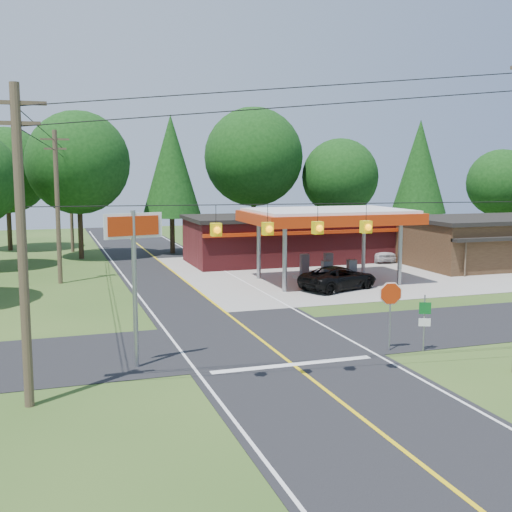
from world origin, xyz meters
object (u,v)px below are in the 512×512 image
object	(u,v)px
sedan_car	(375,252)
octagonal_stop_sign	(391,299)
suv_car	(339,278)
gas_canopy	(328,218)
big_stop_sign	(134,254)

from	to	relation	value
sedan_car	octagonal_stop_sign	xyz separation A→B (m)	(-12.50, -24.01, 1.44)
suv_car	sedan_car	world-z (taller)	sedan_car
gas_canopy	suv_car	bearing A→B (deg)	-100.09
sedan_car	octagonal_stop_sign	distance (m)	27.11
gas_canopy	suv_car	world-z (taller)	gas_canopy
gas_canopy	big_stop_sign	size ratio (longest dim) A/B	1.78
big_stop_sign	sedan_car	bearing A→B (deg)	45.36
sedan_car	big_stop_sign	distance (m)	32.54
gas_canopy	sedan_car	size ratio (longest dim) A/B	2.38
suv_car	sedan_car	xyz separation A→B (m)	(8.50, 10.81, 0.03)
gas_canopy	octagonal_stop_sign	distance (m)	16.76
suv_car	octagonal_stop_sign	world-z (taller)	octagonal_stop_sign
suv_car	octagonal_stop_sign	size ratio (longest dim) A/B	1.82
octagonal_stop_sign	suv_car	bearing A→B (deg)	73.15
gas_canopy	suv_car	distance (m)	4.54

